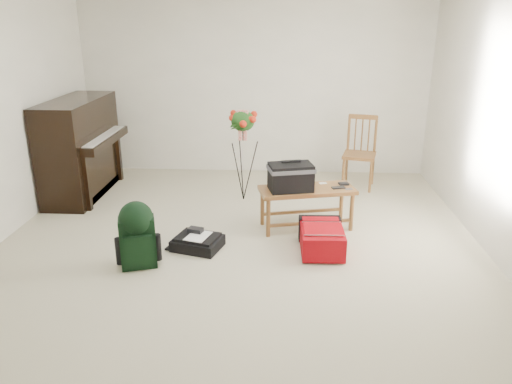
# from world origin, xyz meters

# --- Properties ---
(floor) EXTENTS (5.00, 5.50, 0.01)m
(floor) POSITION_xyz_m (0.00, 0.00, 0.00)
(floor) COLOR #C0B89A
(floor) RESTS_ON ground
(wall_back) EXTENTS (5.00, 0.04, 2.50)m
(wall_back) POSITION_xyz_m (0.00, 2.75, 1.25)
(wall_back) COLOR silver
(wall_back) RESTS_ON floor
(wall_right) EXTENTS (0.04, 5.50, 2.50)m
(wall_right) POSITION_xyz_m (2.50, 0.00, 1.25)
(wall_right) COLOR silver
(wall_right) RESTS_ON floor
(piano) EXTENTS (0.71, 1.50, 1.25)m
(piano) POSITION_xyz_m (-2.19, 1.60, 0.60)
(piano) COLOR black
(piano) RESTS_ON floor
(bench) EXTENTS (1.10, 0.64, 0.80)m
(bench) POSITION_xyz_m (0.58, 0.61, 0.56)
(bench) COLOR brown
(bench) RESTS_ON floor
(dining_chair) EXTENTS (0.51, 0.51, 0.98)m
(dining_chair) POSITION_xyz_m (1.47, 2.10, 0.48)
(dining_chair) COLOR brown
(dining_chair) RESTS_ON floor
(red_suitcase) EXTENTS (0.44, 0.63, 0.27)m
(red_suitcase) POSITION_xyz_m (0.84, 0.09, 0.14)
(red_suitcase) COLOR #B00711
(red_suitcase) RESTS_ON floor
(black_duffel) EXTENTS (0.55, 0.48, 0.19)m
(black_duffel) POSITION_xyz_m (-0.41, 0.03, 0.07)
(black_duffel) COLOR black
(black_duffel) RESTS_ON floor
(green_backpack) EXTENTS (0.37, 0.34, 0.65)m
(green_backpack) POSITION_xyz_m (-0.90, -0.38, 0.36)
(green_backpack) COLOR black
(green_backpack) RESTS_ON floor
(flower_stand) EXTENTS (0.43, 0.43, 1.19)m
(flower_stand) POSITION_xyz_m (-0.06, 1.49, 0.58)
(flower_stand) COLOR black
(flower_stand) RESTS_ON floor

